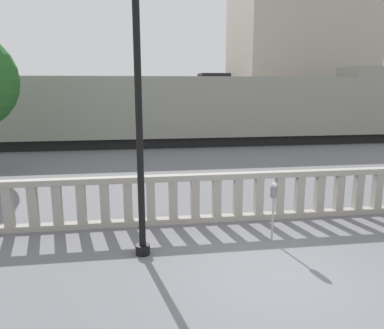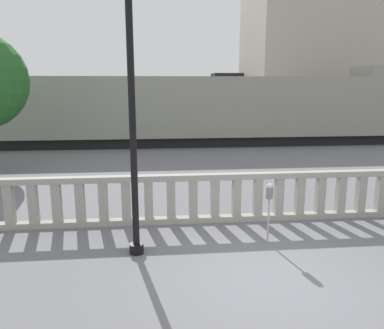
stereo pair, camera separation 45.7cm
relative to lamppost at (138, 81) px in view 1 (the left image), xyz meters
The scene contains 7 objects.
ground_plane 4.30m from the lamppost, 28.12° to the right, with size 160.00×160.00×0.00m, color slate.
balustrade 3.98m from the lamppost, 34.21° to the left, with size 13.79×0.24×1.20m.
lamppost is the anchor object (origin of this frame).
parking_meter 3.61m from the lamppost, ahead, with size 0.14×0.14×1.32m.
train_near 13.92m from the lamppost, 82.27° to the left, with size 26.82×2.71×4.33m.
train_far 27.11m from the lamppost, 98.38° to the left, with size 25.55×2.82×4.31m.
building_block 27.08m from the lamppost, 60.64° to the left, with size 10.09×8.14×12.71m.
Camera 1 is at (-2.40, -5.70, 3.29)m, focal length 35.00 mm.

